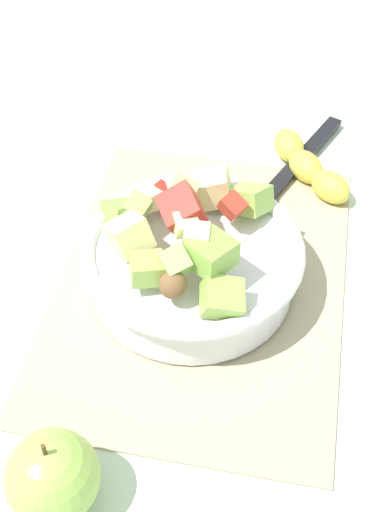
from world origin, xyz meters
TOP-DOWN VIEW (x-y plane):
  - ground_plane at (0.00, 0.00)m, footprint 2.40×2.40m
  - placemat at (0.00, 0.00)m, footprint 0.43×0.31m
  - salad_bowl at (-0.01, 0.01)m, footprint 0.23×0.23m
  - serving_spoon at (0.17, -0.07)m, footprint 0.23×0.12m
  - whole_apple at (-0.26, 0.07)m, footprint 0.08×0.08m
  - banana_whole at (0.20, -0.10)m, footprint 0.14×0.12m

SIDE VIEW (x-z plane):
  - ground_plane at x=0.00m, z-range 0.00..0.00m
  - placemat at x=0.00m, z-range 0.00..0.01m
  - serving_spoon at x=0.17m, z-range 0.00..0.02m
  - banana_whole at x=0.20m, z-range 0.00..0.04m
  - whole_apple at x=-0.26m, z-range -0.01..0.08m
  - salad_bowl at x=-0.01m, z-range -0.02..0.11m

